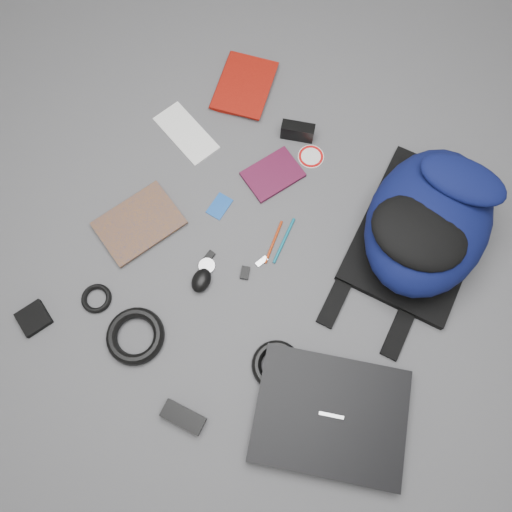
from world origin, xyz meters
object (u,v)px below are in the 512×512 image
Objects in this scene: backpack at (429,221)px; power_brick at (183,417)px; laptop at (330,415)px; dvd_case at (273,174)px; comic_book at (124,202)px; compact_camera at (298,131)px; mouse at (201,280)px; pouch at (34,318)px; textbook_red at (219,80)px.

backpack reaches higher than power_brick.
dvd_case is at bearing 112.46° from laptop.
compact_camera is at bearing 77.12° from comic_book.
mouse is (0.35, -0.07, 0.01)m from comic_book.
backpack is 0.50m from compact_camera.
backpack is at bearing 34.56° from mouse.
comic_book is (-0.86, 0.18, -0.01)m from laptop.
comic_book is at bearing 92.27° from pouch.
power_brick reaches higher than textbook_red.
compact_camera is at bearing -22.87° from textbook_red.
power_brick is 0.52m from pouch.
laptop is 0.88m from comic_book.
laptop is at bearing -74.42° from compact_camera.
backpack is 6.59× the size of pouch.
textbook_red is at bearing 112.36° from power_brick.
pouch is (-0.31, -0.77, 0.00)m from dvd_case.
backpack is at bearing 31.71° from dvd_case.
backpack is 6.98× the size of mouse.
pouch is at bearing 174.79° from power_brick.
compact_camera reaches higher than power_brick.
mouse is (0.04, -0.57, -0.01)m from compact_camera.
dvd_case is 2.29× the size of mouse.
textbook_red is at bearing 151.84° from compact_camera.
compact_camera is 0.90× the size of power_brick.
laptop is 2.31× the size of dvd_case.
backpack is 0.61m from laptop.
laptop is at bearing -56.81° from textbook_red.
laptop is 0.39m from power_brick.
comic_book is at bearing -105.76° from textbook_red.
backpack is 0.87m from power_brick.
power_brick is (0.22, -0.91, -0.02)m from compact_camera.
pouch is at bearing -145.39° from mouse.
dvd_case is 1.47× the size of power_brick.
comic_book is (0.02, -0.54, -0.00)m from textbook_red.
comic_book is at bearing 134.85° from power_brick.
power_brick is at bearing -99.35° from compact_camera.
power_brick is at bearing -168.30° from laptop.
comic_book is 2.06× the size of power_brick.
pouch is at bearing -105.59° from textbook_red.
backpack reaches higher than textbook_red.
compact_camera is 1.32× the size of pouch.
power_brick is (0.21, -0.74, 0.01)m from dvd_case.
pouch is (-0.84, -0.25, -0.01)m from laptop.
mouse is 0.38m from power_brick.
compact_camera reaches higher than mouse.
compact_camera is (-0.01, 0.16, 0.02)m from dvd_case.
backpack is at bearing 47.21° from pouch.
compact_camera is at bearing 72.32° from pouch.
comic_book is 2.30× the size of compact_camera.
dvd_case is 0.83m from pouch.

